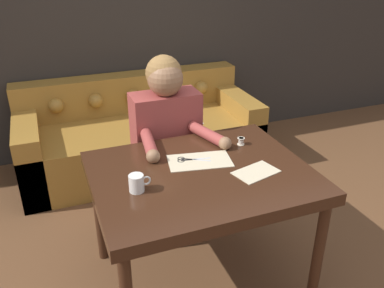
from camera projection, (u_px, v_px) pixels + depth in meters
The scene contains 10 objects.
ground_plane at pixel (200, 278), 2.53m from camera, with size 16.00×16.00×0.00m, color brown.
wall_back at pixel (116, 15), 3.68m from camera, with size 8.00×0.06×2.60m.
dining_table at pixel (201, 183), 2.24m from camera, with size 1.18×0.93×0.76m.
couch at pixel (140, 135), 3.75m from camera, with size 2.10×0.91×0.79m.
person at pixel (167, 142), 2.77m from camera, with size 0.53×0.61×1.26m.
pattern_paper_main at pixel (200, 161), 2.31m from camera, with size 0.39×0.26×0.00m.
pattern_paper_offcut at pixel (256, 172), 2.19m from camera, with size 0.27×0.21×0.00m.
scissors at pixel (188, 160), 2.32m from camera, with size 0.19×0.11×0.01m.
mug at pixel (137, 183), 2.01m from camera, with size 0.11×0.08×0.09m.
thread_spool at pixel (241, 141), 2.49m from camera, with size 0.04×0.04×0.05m.
Camera 1 is at (-0.73, -1.76, 1.87)m, focal length 38.00 mm.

